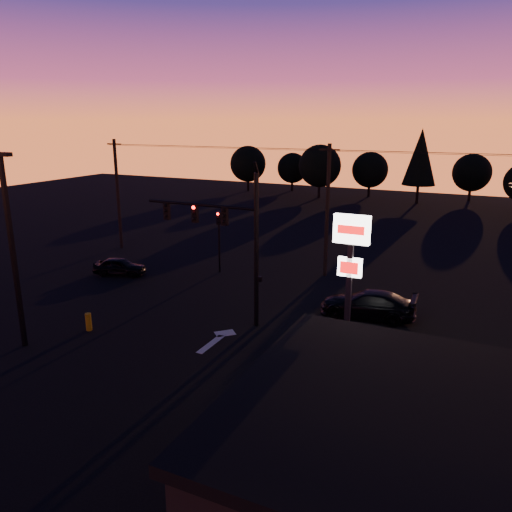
{
  "coord_description": "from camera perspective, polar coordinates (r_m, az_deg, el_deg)",
  "views": [
    {
      "loc": [
        12.08,
        -18.01,
        10.5
      ],
      "look_at": [
        1.0,
        5.0,
        3.5
      ],
      "focal_mm": 35.0,
      "sensor_mm": 36.0,
      "label": 1
    }
  ],
  "objects": [
    {
      "name": "power_wires",
      "position": [
        33.61,
        8.4,
        11.87
      ],
      "size": [
        36.0,
        1.22,
        0.07
      ],
      "color": "black",
      "rests_on": "ground"
    },
    {
      "name": "tree_2",
      "position": [
        69.87,
        7.3,
        10.17
      ],
      "size": [
        5.77,
        5.78,
        7.26
      ],
      "color": "black",
      "rests_on": "ground"
    },
    {
      "name": "tree_1",
      "position": [
        76.68,
        4.18,
        10.0
      ],
      "size": [
        4.54,
        4.54,
        5.71
      ],
      "color": "black",
      "rests_on": "ground"
    },
    {
      "name": "lane_arrow",
      "position": [
        25.12,
        -4.39,
        -9.41
      ],
      "size": [
        1.2,
        3.1,
        0.01
      ],
      "color": "beige",
      "rests_on": "ground"
    },
    {
      "name": "utility_pole_1",
      "position": [
        34.07,
        8.14,
        5.19
      ],
      "size": [
        1.4,
        0.26,
        9.0
      ],
      "color": "black",
      "rests_on": "ground"
    },
    {
      "name": "secondary_signal",
      "position": [
        34.92,
        -4.26,
        2.65
      ],
      "size": [
        0.3,
        0.31,
        4.35
      ],
      "color": "black",
      "rests_on": "ground"
    },
    {
      "name": "tree_0",
      "position": [
        76.34,
        -0.92,
        10.48
      ],
      "size": [
        5.36,
        5.36,
        6.74
      ],
      "color": "black",
      "rests_on": "ground"
    },
    {
      "name": "tree_4",
      "position": [
        67.77,
        18.28,
        10.7
      ],
      "size": [
        4.18,
        4.18,
        9.5
      ],
      "color": "black",
      "rests_on": "ground"
    },
    {
      "name": "car_right",
      "position": [
        28.07,
        12.66,
        -5.39
      ],
      "size": [
        5.27,
        2.46,
        1.49
      ],
      "primitive_type": "imported",
      "rotation": [
        0.0,
        0.0,
        -1.5
      ],
      "color": "black",
      "rests_on": "ground"
    },
    {
      "name": "suv_parked",
      "position": [
        19.62,
        9.1,
        -14.82
      ],
      "size": [
        4.34,
        5.58,
        1.41
      ],
      "primitive_type": "imported",
      "rotation": [
        0.0,
        0.0,
        0.46
      ],
      "color": "black",
      "rests_on": "ground"
    },
    {
      "name": "pylon_sign",
      "position": [
        20.91,
        10.71,
        -0.43
      ],
      "size": [
        1.5,
        0.28,
        6.8
      ],
      "color": "black",
      "rests_on": "ground"
    },
    {
      "name": "tree_5",
      "position": [
        72.39,
        23.44,
        8.73
      ],
      "size": [
        4.95,
        4.95,
        6.22
      ],
      "color": "black",
      "rests_on": "ground"
    },
    {
      "name": "traffic_signal_mast",
      "position": [
        25.75,
        -3.18,
        2.83
      ],
      "size": [
        6.79,
        0.52,
        8.58
      ],
      "color": "black",
      "rests_on": "ground"
    },
    {
      "name": "utility_pole_0",
      "position": [
        42.98,
        -15.51,
        6.88
      ],
      "size": [
        1.4,
        0.26,
        9.0
      ],
      "color": "black",
      "rests_on": "ground"
    },
    {
      "name": "parking_lot_light",
      "position": [
        25.21,
        -26.21,
        1.76
      ],
      "size": [
        1.25,
        0.3,
        9.14
      ],
      "color": "black",
      "rests_on": "ground"
    },
    {
      "name": "bollard",
      "position": [
        27.23,
        -18.59,
        -7.15
      ],
      "size": [
        0.31,
        0.31,
        0.92
      ],
      "primitive_type": "cylinder",
      "color": "#B58A0B",
      "rests_on": "ground"
    },
    {
      "name": "tree_3",
      "position": [
        72.15,
        12.9,
        9.58
      ],
      "size": [
        4.95,
        4.95,
        6.22
      ],
      "color": "black",
      "rests_on": "ground"
    },
    {
      "name": "ground",
      "position": [
        24.09,
        -7.45,
        -10.65
      ],
      "size": [
        120.0,
        120.0,
        0.0
      ],
      "primitive_type": "plane",
      "color": "black",
      "rests_on": "ground"
    },
    {
      "name": "car_left",
      "position": [
        36.04,
        -15.32,
        -1.16
      ],
      "size": [
        3.86,
        2.46,
        1.22
      ],
      "primitive_type": "imported",
      "rotation": [
        0.0,
        0.0,
        1.87
      ],
      "color": "black",
      "rests_on": "ground"
    }
  ]
}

